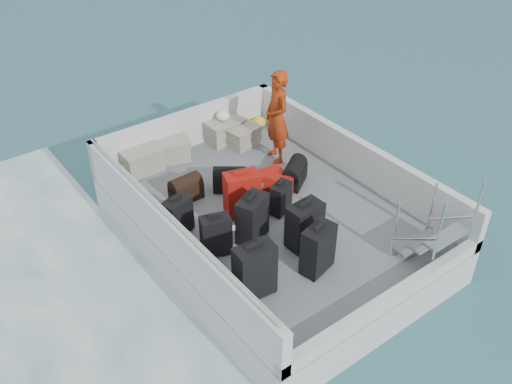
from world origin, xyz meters
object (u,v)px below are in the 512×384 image
suitcase_0 (255,271)px  crate_2 (224,131)px  passenger (277,117)px  suitcase_3 (318,250)px  crate_1 (172,151)px  suitcase_2 (178,217)px  suitcase_5 (242,194)px  suitcase_1 (216,236)px  crate_3 (244,137)px  suitcase_6 (305,226)px  suitcase_4 (252,219)px  suitcase_8 (264,186)px  suitcase_7 (281,199)px  crate_0 (142,161)px

suitcase_0 → crate_2: bearing=67.0°
suitcase_0 → passenger: passenger is taller
suitcase_3 → crate_1: 3.60m
suitcase_3 → crate_1: size_ratio=1.23×
suitcase_0 → suitcase_2: suitcase_0 is taller
crate_2 → crate_1: bearing=180.0°
suitcase_2 → suitcase_5: bearing=-25.5°
suitcase_1 → crate_1: bearing=92.1°
suitcase_3 → crate_3: suitcase_3 is taller
suitcase_0 → suitcase_1: size_ratio=1.27×
suitcase_5 → passenger: (1.39, 0.92, 0.46)m
suitcase_2 → passenger: (2.40, 0.75, 0.52)m
crate_2 → passenger: 1.29m
suitcase_6 → suitcase_4: bearing=129.7°
suitcase_3 → suitcase_4: (-0.31, 1.03, 0.00)m
suitcase_5 → suitcase_8: size_ratio=0.91×
suitcase_3 → suitcase_5: bearing=78.3°
suitcase_3 → suitcase_4: size_ratio=0.99×
suitcase_0 → suitcase_3: size_ratio=1.10×
passenger → suitcase_0: bearing=-27.8°
suitcase_5 → suitcase_7: 0.59m
suitcase_8 → suitcase_1: bearing=125.4°
suitcase_7 → crate_3: 2.09m
suitcase_6 → passenger: (1.12, 2.03, 0.47)m
suitcase_4 → crate_0: bearing=75.1°
suitcase_2 → suitcase_5: 1.03m
suitcase_0 → crate_1: bearing=82.7°
crate_2 → suitcase_2: bearing=-138.2°
suitcase_5 → suitcase_6: (0.27, -1.11, -0.01)m
suitcase_1 → suitcase_8: 1.57m
suitcase_1 → suitcase_2: (-0.20, 0.69, -0.01)m
suitcase_5 → passenger: passenger is taller
suitcase_8 → suitcase_3: bearing=172.4°
suitcase_1 → crate_2: (1.83, 2.51, -0.11)m
suitcase_1 → passenger: passenger is taller
suitcase_3 → crate_3: 3.45m
suitcase_0 → crate_0: bearing=92.0°
suitcase_1 → suitcase_2: bearing=124.3°
suitcase_6 → suitcase_8: 1.37m
suitcase_7 → crate_3: (0.72, 1.96, -0.09)m
suitcase_6 → suitcase_1: bearing=147.4°
suitcase_4 → passenger: 2.26m
suitcase_1 → suitcase_2: size_ratio=1.04×
suitcase_2 → suitcase_6: suitcase_6 is taller
suitcase_5 → suitcase_4: bearing=-95.0°
suitcase_1 → suitcase_4: suitcase_4 is taller
suitcase_0 → suitcase_4: suitcase_0 is taller
suitcase_5 → suitcase_1: bearing=-129.8°
suitcase_3 → suitcase_8: size_ratio=0.91×
suitcase_5 → crate_0: (-0.65, 1.99, -0.16)m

